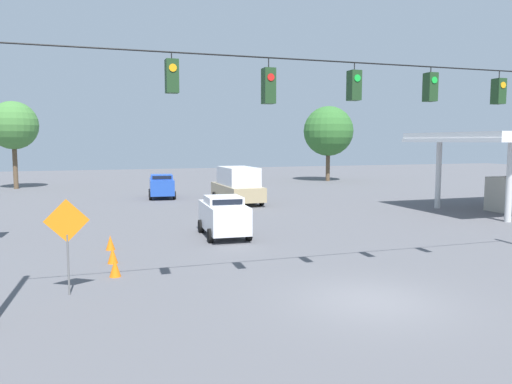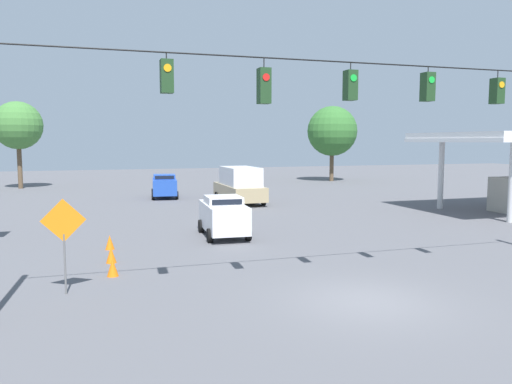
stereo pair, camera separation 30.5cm
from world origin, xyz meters
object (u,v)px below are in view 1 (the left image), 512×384
traffic_cone_nearest (115,268)px  traffic_cone_third (110,243)px  box_truck_tan_oncoming_deep (237,185)px  sedan_blue_withflow_deep (162,186)px  sedan_white_withflow_mid (224,216)px  traffic_cone_second (113,255)px  overhead_signal_span (352,129)px  tree_horizon_left (13,126)px  work_zone_sign (67,228)px  tree_horizon_right (328,131)px

traffic_cone_nearest → traffic_cone_third: (-0.02, -4.33, 0.00)m
box_truck_tan_oncoming_deep → sedan_blue_withflow_deep: size_ratio=1.59×
sedan_white_withflow_mid → traffic_cone_second: sedan_white_withflow_mid is taller
traffic_cone_nearest → overhead_signal_span: bearing=150.8°
sedan_blue_withflow_deep → tree_horizon_left: 17.81m
traffic_cone_second → tree_horizon_left: 34.29m
sedan_white_withflow_mid → traffic_cone_second: 6.49m
traffic_cone_second → traffic_cone_nearest: bearing=89.8°
sedan_blue_withflow_deep → work_zone_sign: bearing=76.0°
overhead_signal_span → tree_horizon_left: size_ratio=2.43×
traffic_cone_third → sedan_blue_withflow_deep: bearing=-104.2°
box_truck_tan_oncoming_deep → traffic_cone_third: bearing=55.0°
work_zone_sign → box_truck_tan_oncoming_deep: bearing=-119.2°
overhead_signal_span → traffic_cone_second: (6.68, -5.66, -4.56)m
box_truck_tan_oncoming_deep → tree_horizon_left: bearing=-45.4°
overhead_signal_span → tree_horizon_right: bearing=-115.8°
tree_horizon_right → sedan_blue_withflow_deep: bearing=29.0°
box_truck_tan_oncoming_deep → tree_horizon_left: size_ratio=0.77×
tree_horizon_left → tree_horizon_right: tree_horizon_right is taller
tree_horizon_left → tree_horizon_right: 32.29m
tree_horizon_right → tree_horizon_left: bearing=-1.6°
tree_horizon_right → sedan_white_withflow_mid: bearing=55.2°
tree_horizon_right → work_zone_sign: bearing=53.5°
overhead_signal_span → sedan_blue_withflow_deep: size_ratio=4.96×
traffic_cone_nearest → traffic_cone_second: (-0.01, -1.92, 0.00)m
traffic_cone_nearest → tree_horizon_right: (-24.95, -34.02, 5.31)m
traffic_cone_second → traffic_cone_third: bearing=-90.4°
sedan_white_withflow_mid → traffic_cone_third: sedan_white_withflow_mid is taller
sedan_blue_withflow_deep → tree_horizon_right: 23.62m
traffic_cone_second → work_zone_sign: 4.16m
traffic_cone_nearest → traffic_cone_third: bearing=-90.3°
traffic_cone_second → tree_horizon_left: tree_horizon_left is taller
traffic_cone_third → tree_horizon_right: (-24.93, -29.70, 5.31)m
traffic_cone_third → traffic_cone_second: bearing=89.6°
sedan_white_withflow_mid → tree_horizon_left: 32.22m
work_zone_sign → traffic_cone_third: bearing=-103.3°
work_zone_sign → tree_horizon_left: bearing=-80.8°
sedan_blue_withflow_deep → traffic_cone_third: size_ratio=6.64×
traffic_cone_nearest → traffic_cone_third: 4.33m
traffic_cone_nearest → work_zone_sign: (1.38, 1.62, 1.68)m
work_zone_sign → overhead_signal_span: bearing=165.3°
overhead_signal_span → tree_horizon_right: (-18.27, -37.76, 0.74)m
box_truck_tan_oncoming_deep → work_zone_sign: work_zone_sign is taller
work_zone_sign → tree_horizon_right: size_ratio=0.34×
sedan_blue_withflow_deep → traffic_cone_third: bearing=75.8°
traffic_cone_third → work_zone_sign: bearing=76.7°
box_truck_tan_oncoming_deep → work_zone_sign: size_ratio=2.24×
overhead_signal_span → traffic_cone_third: bearing=-50.5°
traffic_cone_nearest → sedan_white_withflow_mid: bearing=-132.7°
overhead_signal_span → sedan_blue_withflow_deep: overhead_signal_span is taller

